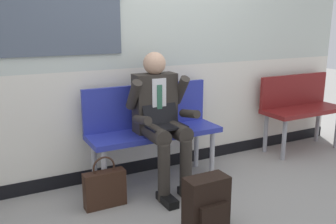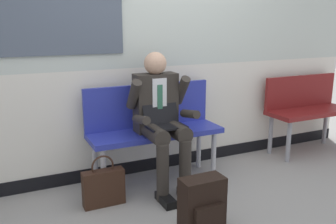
{
  "view_description": "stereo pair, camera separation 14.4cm",
  "coord_description": "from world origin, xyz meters",
  "px_view_note": "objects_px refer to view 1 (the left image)",
  "views": [
    {
      "loc": [
        -1.54,
        -2.77,
        1.55
      ],
      "look_at": [
        -0.04,
        0.08,
        0.75
      ],
      "focal_mm": 39.34,
      "sensor_mm": 36.0,
      "label": 1
    },
    {
      "loc": [
        -1.41,
        -2.84,
        1.55
      ],
      "look_at": [
        -0.04,
        0.08,
        0.75
      ],
      "focal_mm": 39.34,
      "sensor_mm": 36.0,
      "label": 2
    }
  ],
  "objects_px": {
    "bench_empty": "(300,105)",
    "handbag": "(105,188)",
    "bench_with_person": "(152,124)",
    "person_seated": "(161,117)",
    "backpack": "(207,205)"
  },
  "relations": [
    {
      "from": "backpack",
      "to": "handbag",
      "type": "height_order",
      "value": "handbag"
    },
    {
      "from": "bench_with_person",
      "to": "person_seated",
      "type": "height_order",
      "value": "person_seated"
    },
    {
      "from": "bench_with_person",
      "to": "backpack",
      "type": "xyz_separation_m",
      "value": [
        -0.05,
        -1.05,
        -0.36
      ]
    },
    {
      "from": "bench_empty",
      "to": "handbag",
      "type": "relative_size",
      "value": 2.33
    },
    {
      "from": "bench_with_person",
      "to": "bench_empty",
      "type": "xyz_separation_m",
      "value": [
        2.0,
        -0.01,
        -0.02
      ]
    },
    {
      "from": "backpack",
      "to": "handbag",
      "type": "distance_m",
      "value": 0.91
    },
    {
      "from": "handbag",
      "to": "person_seated",
      "type": "bearing_deg",
      "value": 11.71
    },
    {
      "from": "bench_with_person",
      "to": "handbag",
      "type": "height_order",
      "value": "bench_with_person"
    },
    {
      "from": "bench_empty",
      "to": "person_seated",
      "type": "relative_size",
      "value": 0.83
    },
    {
      "from": "handbag",
      "to": "bench_empty",
      "type": "bearing_deg",
      "value": 7.04
    },
    {
      "from": "bench_with_person",
      "to": "handbag",
      "type": "xyz_separation_m",
      "value": [
        -0.6,
        -0.33,
        -0.41
      ]
    },
    {
      "from": "bench_with_person",
      "to": "bench_empty",
      "type": "distance_m",
      "value": 2.0
    },
    {
      "from": "bench_empty",
      "to": "bench_with_person",
      "type": "bearing_deg",
      "value": 179.84
    },
    {
      "from": "person_seated",
      "to": "handbag",
      "type": "bearing_deg",
      "value": -168.29
    },
    {
      "from": "bench_empty",
      "to": "handbag",
      "type": "height_order",
      "value": "bench_empty"
    }
  ]
}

